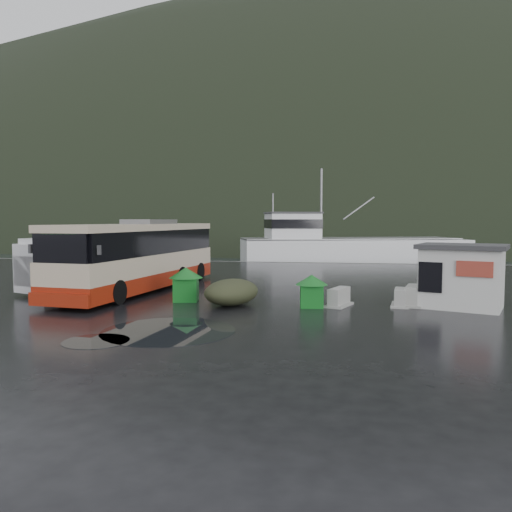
% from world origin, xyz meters
% --- Properties ---
extents(ground, '(160.00, 160.00, 0.00)m').
position_xyz_m(ground, '(0.00, 0.00, 0.00)').
color(ground, black).
rests_on(ground, ground).
extents(harbor_water, '(300.00, 180.00, 0.02)m').
position_xyz_m(harbor_water, '(0.00, 110.00, 0.00)').
color(harbor_water, black).
rests_on(harbor_water, ground).
extents(quay_edge, '(160.00, 0.60, 1.50)m').
position_xyz_m(quay_edge, '(0.00, 20.00, 0.00)').
color(quay_edge, '#999993').
rests_on(quay_edge, ground).
extents(headland, '(780.00, 540.00, 570.00)m').
position_xyz_m(headland, '(10.00, 250.00, 0.00)').
color(headland, black).
rests_on(headland, ground).
extents(coach_bus, '(4.69, 13.13, 3.63)m').
position_xyz_m(coach_bus, '(-3.66, 1.84, 0.00)').
color(coach_bus, '#C0AD91').
rests_on(coach_bus, ground).
extents(white_van, '(4.45, 6.91, 2.74)m').
position_xyz_m(white_van, '(-6.47, 1.38, 0.00)').
color(white_van, silver).
rests_on(white_van, ground).
extents(waste_bin_left, '(1.23, 1.23, 1.49)m').
position_xyz_m(waste_bin_left, '(-0.37, -1.08, 0.00)').
color(waste_bin_left, '#11641D').
rests_on(waste_bin_left, ground).
extents(waste_bin_right, '(1.05, 1.05, 1.33)m').
position_xyz_m(waste_bin_right, '(5.17, -1.75, 0.00)').
color(waste_bin_right, '#11641D').
rests_on(waste_bin_right, ground).
extents(dome_tent, '(2.87, 3.33, 1.10)m').
position_xyz_m(dome_tent, '(1.83, -1.80, 0.00)').
color(dome_tent, '#2F331E').
rests_on(dome_tent, ground).
extents(ticket_kiosk, '(4.00, 3.54, 2.59)m').
position_xyz_m(ticket_kiosk, '(11.20, -0.97, 0.00)').
color(ticket_kiosk, silver).
rests_on(ticket_kiosk, ground).
extents(jersey_barrier_a, '(1.27, 1.69, 0.76)m').
position_xyz_m(jersey_barrier_a, '(6.29, -1.36, 0.00)').
color(jersey_barrier_a, '#999993').
rests_on(jersey_barrier_a, ground).
extents(jersey_barrier_b, '(0.94, 1.55, 0.73)m').
position_xyz_m(jersey_barrier_b, '(8.81, -0.96, 0.00)').
color(jersey_barrier_b, '#999993').
rests_on(jersey_barrier_b, ground).
extents(jersey_barrier_c, '(1.21, 1.81, 0.83)m').
position_xyz_m(jersey_barrier_c, '(9.35, -0.68, 0.00)').
color(jersey_barrier_c, '#999993').
rests_on(jersey_barrier_c, ground).
extents(fishing_trawler, '(25.20, 12.57, 9.88)m').
position_xyz_m(fishing_trawler, '(7.44, 27.58, 0.00)').
color(fishing_trawler, silver).
rests_on(fishing_trawler, ground).
extents(puddles, '(4.80, 4.81, 0.01)m').
position_xyz_m(puddles, '(0.56, -7.22, 0.01)').
color(puddles, black).
rests_on(puddles, ground).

